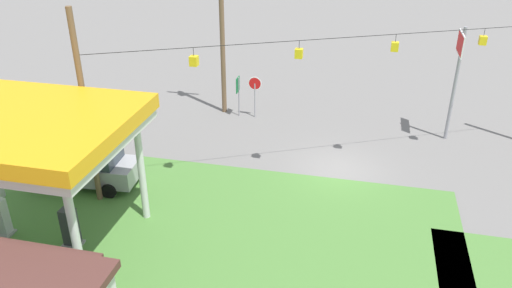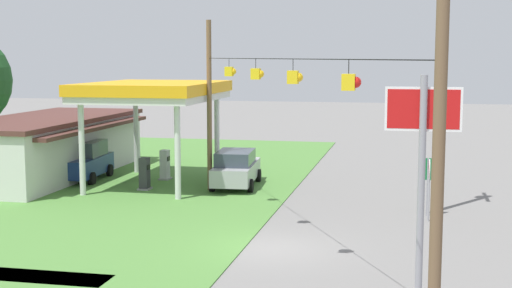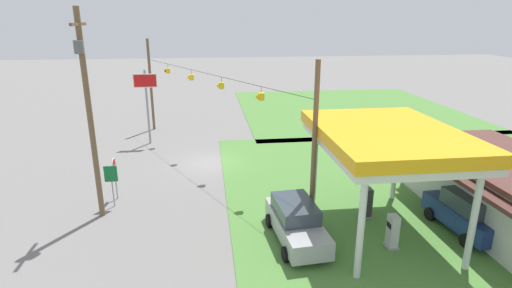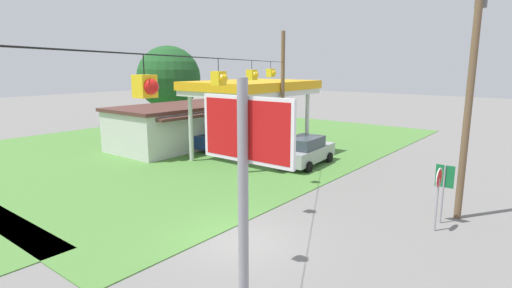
{
  "view_description": "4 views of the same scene",
  "coord_description": "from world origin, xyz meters",
  "px_view_note": "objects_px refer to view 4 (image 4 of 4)",
  "views": [
    {
      "loc": [
        -0.89,
        21.35,
        11.9
      ],
      "look_at": [
        3.35,
        3.08,
        2.5
      ],
      "focal_mm": 35.0,
      "sensor_mm": 36.0,
      "label": 1
    },
    {
      "loc": [
        -23.33,
        -4.43,
        6.52
      ],
      "look_at": [
        4.53,
        1.54,
        3.03
      ],
      "focal_mm": 50.0,
      "sensor_mm": 36.0,
      "label": 2
    },
    {
      "loc": [
        27.33,
        0.06,
        10.04
      ],
      "look_at": [
        2.18,
        3.18,
        2.0
      ],
      "focal_mm": 28.0,
      "sensor_mm": 36.0,
      "label": 3
    },
    {
      "loc": [
        -10.24,
        -8.91,
        6.27
      ],
      "look_at": [
        2.39,
        1.11,
        3.09
      ],
      "focal_mm": 28.0,
      "sensor_mm": 36.0,
      "label": 4
    }
  ],
  "objects_px": {
    "gas_station_store": "(197,123)",
    "fuel_pump_near": "(237,150)",
    "route_sign": "(444,182)",
    "tree_behind_station": "(169,78)",
    "car_at_pumps_front": "(306,151)",
    "gas_station_canopy": "(251,89)",
    "fuel_pump_far": "(265,143)",
    "stop_sign_overhead": "(245,188)",
    "stop_sign_roadside": "(438,186)",
    "car_at_pumps_rear": "(214,135)",
    "utility_pole_main": "(472,76)"
  },
  "relations": [
    {
      "from": "gas_station_canopy",
      "to": "route_sign",
      "type": "distance_m",
      "value": 14.46
    },
    {
      "from": "gas_station_store",
      "to": "utility_pole_main",
      "type": "relative_size",
      "value": 1.34
    },
    {
      "from": "gas_station_store",
      "to": "fuel_pump_near",
      "type": "xyz_separation_m",
      "value": [
        -2.79,
        -6.77,
        -0.88
      ]
    },
    {
      "from": "gas_station_canopy",
      "to": "utility_pole_main",
      "type": "relative_size",
      "value": 0.78
    },
    {
      "from": "gas_station_canopy",
      "to": "tree_behind_station",
      "type": "bearing_deg",
      "value": 71.89
    },
    {
      "from": "car_at_pumps_rear",
      "to": "route_sign",
      "type": "relative_size",
      "value": 1.87
    },
    {
      "from": "stop_sign_roadside",
      "to": "car_at_pumps_front",
      "type": "bearing_deg",
      "value": -121.45
    },
    {
      "from": "car_at_pumps_front",
      "to": "tree_behind_station",
      "type": "bearing_deg",
      "value": 72.02
    },
    {
      "from": "stop_sign_roadside",
      "to": "car_at_pumps_rear",
      "type": "bearing_deg",
      "value": -108.71
    },
    {
      "from": "stop_sign_roadside",
      "to": "route_sign",
      "type": "height_order",
      "value": "stop_sign_roadside"
    },
    {
      "from": "stop_sign_overhead",
      "to": "utility_pole_main",
      "type": "distance_m",
      "value": 12.9
    },
    {
      "from": "tree_behind_station",
      "to": "car_at_pumps_front",
      "type": "bearing_deg",
      "value": -103.32
    },
    {
      "from": "stop_sign_overhead",
      "to": "utility_pole_main",
      "type": "bearing_deg",
      "value": -4.03
    },
    {
      "from": "gas_station_store",
      "to": "fuel_pump_near",
      "type": "height_order",
      "value": "gas_station_store"
    },
    {
      "from": "gas_station_store",
      "to": "route_sign",
      "type": "height_order",
      "value": "gas_station_store"
    },
    {
      "from": "car_at_pumps_rear",
      "to": "tree_behind_station",
      "type": "bearing_deg",
      "value": -116.66
    },
    {
      "from": "car_at_pumps_rear",
      "to": "tree_behind_station",
      "type": "height_order",
      "value": "tree_behind_station"
    },
    {
      "from": "route_sign",
      "to": "tree_behind_station",
      "type": "relative_size",
      "value": 0.29
    },
    {
      "from": "car_at_pumps_front",
      "to": "utility_pole_main",
      "type": "xyz_separation_m",
      "value": [
        -3.64,
        -9.66,
        4.92
      ]
    },
    {
      "from": "gas_station_canopy",
      "to": "fuel_pump_far",
      "type": "xyz_separation_m",
      "value": [
        1.49,
        -0.0,
        -3.96
      ]
    },
    {
      "from": "car_at_pumps_rear",
      "to": "utility_pole_main",
      "type": "xyz_separation_m",
      "value": [
        -3.94,
        -18.03,
        4.83
      ]
    },
    {
      "from": "gas_station_store",
      "to": "tree_behind_station",
      "type": "height_order",
      "value": "tree_behind_station"
    },
    {
      "from": "gas_station_store",
      "to": "car_at_pumps_front",
      "type": "distance_m",
      "value": 11.02
    },
    {
      "from": "gas_station_canopy",
      "to": "fuel_pump_far",
      "type": "height_order",
      "value": "gas_station_canopy"
    },
    {
      "from": "fuel_pump_near",
      "to": "car_at_pumps_rear",
      "type": "relative_size",
      "value": 0.36
    },
    {
      "from": "fuel_pump_far",
      "to": "utility_pole_main",
      "type": "xyz_separation_m",
      "value": [
        -4.84,
        -13.85,
        5.11
      ]
    },
    {
      "from": "gas_station_store",
      "to": "stop_sign_overhead",
      "type": "distance_m",
      "value": 26.43
    },
    {
      "from": "gas_station_canopy",
      "to": "stop_sign_roadside",
      "type": "bearing_deg",
      "value": -111.81
    },
    {
      "from": "gas_station_store",
      "to": "stop_sign_roadside",
      "type": "relative_size",
      "value": 5.67
    },
    {
      "from": "car_at_pumps_front",
      "to": "tree_behind_station",
      "type": "height_order",
      "value": "tree_behind_station"
    },
    {
      "from": "gas_station_canopy",
      "to": "tree_behind_station",
      "type": "xyz_separation_m",
      "value": [
        4.63,
        14.17,
        0.36
      ]
    },
    {
      "from": "fuel_pump_far",
      "to": "stop_sign_overhead",
      "type": "bearing_deg",
      "value": -143.67
    },
    {
      "from": "stop_sign_roadside",
      "to": "stop_sign_overhead",
      "type": "xyz_separation_m",
      "value": [
        -10.72,
        0.52,
        2.44
      ]
    },
    {
      "from": "gas_station_store",
      "to": "fuel_pump_far",
      "type": "bearing_deg",
      "value": -88.33
    },
    {
      "from": "fuel_pump_far",
      "to": "fuel_pump_near",
      "type": "bearing_deg",
      "value": 180.0
    },
    {
      "from": "stop_sign_roadside",
      "to": "stop_sign_overhead",
      "type": "distance_m",
      "value": 11.01
    },
    {
      "from": "fuel_pump_near",
      "to": "tree_behind_station",
      "type": "xyz_separation_m",
      "value": [
        6.13,
        14.17,
        4.32
      ]
    },
    {
      "from": "gas_station_store",
      "to": "tree_behind_station",
      "type": "xyz_separation_m",
      "value": [
        3.34,
        7.4,
        3.44
      ]
    },
    {
      "from": "fuel_pump_near",
      "to": "car_at_pumps_rear",
      "type": "bearing_deg",
      "value": 63.55
    },
    {
      "from": "gas_station_store",
      "to": "stop_sign_roadside",
      "type": "distance_m",
      "value": 21.32
    },
    {
      "from": "car_at_pumps_front",
      "to": "tree_behind_station",
      "type": "distance_m",
      "value": 19.31
    },
    {
      "from": "route_sign",
      "to": "fuel_pump_far",
      "type": "bearing_deg",
      "value": 66.36
    },
    {
      "from": "car_at_pumps_front",
      "to": "route_sign",
      "type": "bearing_deg",
      "value": -121.47
    },
    {
      "from": "car_at_pumps_front",
      "to": "car_at_pumps_rear",
      "type": "height_order",
      "value": "car_at_pumps_rear"
    },
    {
      "from": "gas_station_store",
      "to": "car_at_pumps_front",
      "type": "bearing_deg",
      "value": -95.27
    },
    {
      "from": "gas_station_canopy",
      "to": "utility_pole_main",
      "type": "xyz_separation_m",
      "value": [
        -3.35,
        -13.85,
        1.15
      ]
    },
    {
      "from": "car_at_pumps_front",
      "to": "car_at_pumps_rear",
      "type": "distance_m",
      "value": 8.38
    },
    {
      "from": "route_sign",
      "to": "utility_pole_main",
      "type": "xyz_separation_m",
      "value": [
        1.04,
        -0.41,
        4.17
      ]
    },
    {
      "from": "gas_station_canopy",
      "to": "stop_sign_roadside",
      "type": "xyz_separation_m",
      "value": [
        -5.39,
        -13.47,
        -2.91
      ]
    },
    {
      "from": "car_at_pumps_front",
      "to": "stop_sign_overhead",
      "type": "relative_size",
      "value": 0.82
    }
  ]
}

